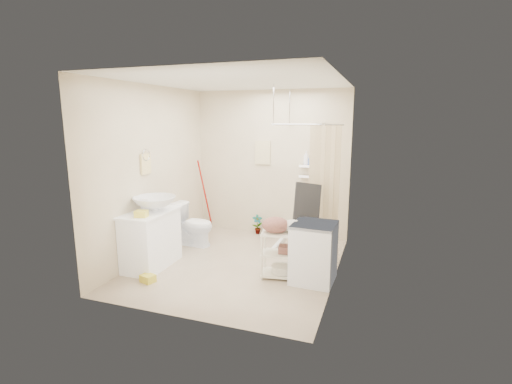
# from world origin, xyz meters

# --- Properties ---
(floor) EXTENTS (3.20, 3.20, 0.00)m
(floor) POSITION_xyz_m (0.00, 0.00, 0.00)
(floor) COLOR tan
(floor) RESTS_ON ground
(ceiling) EXTENTS (2.80, 3.20, 0.04)m
(ceiling) POSITION_xyz_m (0.00, 0.00, 2.60)
(ceiling) COLOR silver
(ceiling) RESTS_ON ground
(wall_back) EXTENTS (2.80, 0.04, 2.60)m
(wall_back) POSITION_xyz_m (0.00, 1.60, 1.30)
(wall_back) COLOR beige
(wall_back) RESTS_ON ground
(wall_front) EXTENTS (2.80, 0.04, 2.60)m
(wall_front) POSITION_xyz_m (0.00, -1.60, 1.30)
(wall_front) COLOR beige
(wall_front) RESTS_ON ground
(wall_left) EXTENTS (0.04, 3.20, 2.60)m
(wall_left) POSITION_xyz_m (-1.40, 0.00, 1.30)
(wall_left) COLOR beige
(wall_left) RESTS_ON ground
(wall_right) EXTENTS (0.04, 3.20, 2.60)m
(wall_right) POSITION_xyz_m (1.40, 0.00, 1.30)
(wall_right) COLOR beige
(wall_right) RESTS_ON ground
(vanity) EXTENTS (0.54, 0.93, 0.81)m
(vanity) POSITION_xyz_m (-1.16, -0.48, 0.41)
(vanity) COLOR white
(vanity) RESTS_ON ground
(sink) EXTENTS (0.73, 0.73, 0.21)m
(sink) POSITION_xyz_m (-1.12, -0.41, 0.92)
(sink) COLOR silver
(sink) RESTS_ON vanity
(counter_basket) EXTENTS (0.18, 0.16, 0.09)m
(counter_basket) POSITION_xyz_m (-1.09, -0.76, 0.86)
(counter_basket) COLOR yellow
(counter_basket) RESTS_ON vanity
(floor_basket) EXTENTS (0.31, 0.26, 0.14)m
(floor_basket) POSITION_xyz_m (-0.90, -0.97, 0.07)
(floor_basket) COLOR gold
(floor_basket) RESTS_ON ground
(toilet) EXTENTS (0.72, 0.45, 0.71)m
(toilet) POSITION_xyz_m (-1.04, 0.54, 0.36)
(toilet) COLOR white
(toilet) RESTS_ON ground
(mop) EXTENTS (0.16, 0.16, 1.34)m
(mop) POSITION_xyz_m (-1.30, 1.42, 0.67)
(mop) COLOR #9E0A03
(mop) RESTS_ON ground
(potted_plant_a) EXTENTS (0.23, 0.21, 0.36)m
(potted_plant_a) POSITION_xyz_m (-0.21, 1.46, 0.18)
(potted_plant_a) COLOR brown
(potted_plant_a) RESTS_ON ground
(potted_plant_b) EXTENTS (0.26, 0.26, 0.37)m
(potted_plant_b) POSITION_xyz_m (0.07, 1.40, 0.18)
(potted_plant_b) COLOR #9C492F
(potted_plant_b) RESTS_ON ground
(hanging_towel) EXTENTS (0.28, 0.03, 0.42)m
(hanging_towel) POSITION_xyz_m (-0.15, 1.58, 1.50)
(hanging_towel) COLOR beige
(hanging_towel) RESTS_ON wall_back
(towel_ring) EXTENTS (0.04, 0.22, 0.34)m
(towel_ring) POSITION_xyz_m (-1.38, -0.20, 1.47)
(towel_ring) COLOR #F6DF8C
(towel_ring) RESTS_ON wall_left
(tp_holder) EXTENTS (0.08, 0.12, 0.14)m
(tp_holder) POSITION_xyz_m (-1.36, 0.05, 0.72)
(tp_holder) COLOR white
(tp_holder) RESTS_ON wall_left
(shower) EXTENTS (1.10, 1.10, 2.10)m
(shower) POSITION_xyz_m (0.85, 1.05, 1.05)
(shower) COLOR silver
(shower) RESTS_ON ground
(shampoo_bottle_a) EXTENTS (0.10, 0.10, 0.24)m
(shampoo_bottle_a) POSITION_xyz_m (0.66, 1.52, 1.44)
(shampoo_bottle_a) COLOR white
(shampoo_bottle_a) RESTS_ON shower
(shampoo_bottle_b) EXTENTS (0.09, 0.09, 0.16)m
(shampoo_bottle_b) POSITION_xyz_m (0.72, 1.52, 1.40)
(shampoo_bottle_b) COLOR #4662A4
(shampoo_bottle_b) RESTS_ON shower
(washing_machine) EXTENTS (0.56, 0.58, 0.79)m
(washing_machine) POSITION_xyz_m (1.14, -0.21, 0.39)
(washing_machine) COLOR white
(washing_machine) RESTS_ON ground
(laundry_rack) EXTENTS (0.59, 0.41, 0.76)m
(laundry_rack) POSITION_xyz_m (0.72, -0.23, 0.38)
(laundry_rack) COLOR silver
(laundry_rack) RESTS_ON ground
(ironing_board) EXTENTS (0.37, 0.25, 1.28)m
(ironing_board) POSITION_xyz_m (0.97, 0.05, 0.64)
(ironing_board) COLOR black
(ironing_board) RESTS_ON ground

